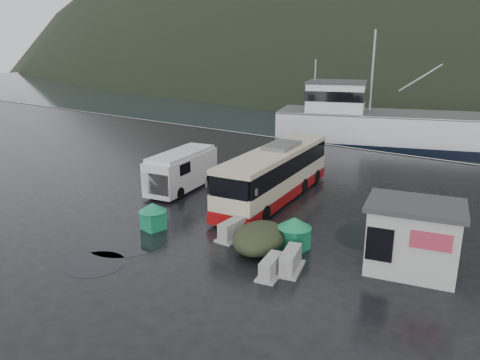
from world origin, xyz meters
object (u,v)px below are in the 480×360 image
Objects in this scene: waste_bin_right at (294,249)px; fishing_trawler at (402,135)px; jersey_barrier_a at (233,238)px; dome_tent at (259,251)px; ticket_kiosk at (409,270)px; coach_bus at (275,199)px; jersey_barrier_b at (290,270)px; white_van at (183,189)px; waste_bin_left at (154,229)px; jersey_barrier_c at (270,276)px.

fishing_trawler is at bearing 99.06° from waste_bin_right.
dome_tent is at bearing -12.98° from jersey_barrier_a.
ticket_kiosk is 29.62m from fishing_trawler.
dome_tent is at bearing -138.28° from waste_bin_right.
ticket_kiosk is (8.91, -4.29, 0.00)m from coach_bus.
jersey_barrier_b is at bearing -63.99° from waste_bin_right.
white_van is 1.59× the size of ticket_kiosk.
ticket_kiosk is at bearing 12.08° from waste_bin_right.
ticket_kiosk is at bearing -91.42° from fishing_trawler.
waste_bin_right reaches higher than jersey_barrier_b.
waste_bin_left is at bearing -159.38° from jersey_barrier_a.
jersey_barrier_c is (7.02, -0.61, 0.00)m from waste_bin_left.
coach_bus is 9.20m from jersey_barrier_c.
waste_bin_right is at bearing 16.82° from waste_bin_left.
waste_bin_left is 0.89× the size of jersey_barrier_c.
jersey_barrier_b is (7.39, 0.24, 0.00)m from waste_bin_left.
white_van reaches higher than jersey_barrier_c.
jersey_barrier_a is at bearing 148.97° from jersey_barrier_c.
jersey_barrier_c is (4.76, -7.87, 0.00)m from coach_bus.
waste_bin_right is at bearing -100.59° from fishing_trawler.
jersey_barrier_c is at bearing -41.86° from white_van.
ticket_kiosk is 5.48m from jersey_barrier_c.
jersey_barrier_c is at bearing -100.48° from fishing_trawler.
jersey_barrier_c is (0.47, -2.59, 0.00)m from waste_bin_right.
waste_bin_right is 2.92m from jersey_barrier_a.
white_van reaches higher than jersey_barrier_a.
fishing_trawler reaches higher than ticket_kiosk.
ticket_kiosk reaches higher than jersey_barrier_a.
jersey_barrier_b is (5.14, -7.02, 0.00)m from coach_bus.
jersey_barrier_a is (-1.74, 0.40, 0.00)m from dome_tent.
ticket_kiosk is (4.62, 0.99, 0.00)m from waste_bin_right.
jersey_barrier_a is (-2.86, -0.59, 0.00)m from waste_bin_right.
waste_bin_left is 3.94m from jersey_barrier_a.
jersey_barrier_a is 3.88m from jersey_barrier_c.
jersey_barrier_b is at bearing -99.55° from fishing_trawler.
fishing_trawler reaches higher than jersey_barrier_c.
ticket_kiosk is 0.13× the size of fishing_trawler.
fishing_trawler is (-9.27, 28.13, 0.00)m from ticket_kiosk.
coach_bus is at bearing 121.19° from jersey_barrier_c.
waste_bin_right is 2.63m from jersey_barrier_c.
jersey_barrier_c is (-0.38, -0.85, 0.00)m from jersey_barrier_b.
dome_tent is 2.25m from jersey_barrier_c.
white_van is at bearing 149.31° from jersey_barrier_a.
jersey_barrier_a is at bearing 167.02° from dome_tent.
waste_bin_left is at bearing -70.45° from white_van.
coach_bus is 3.06× the size of ticket_kiosk.
ticket_kiosk is at bearing 14.88° from waste_bin_left.
ticket_kiosk is (11.16, 2.97, 0.00)m from waste_bin_left.
waste_bin_right is (9.80, -3.53, 0.00)m from white_van.
coach_bus reaches higher than waste_bin_right.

